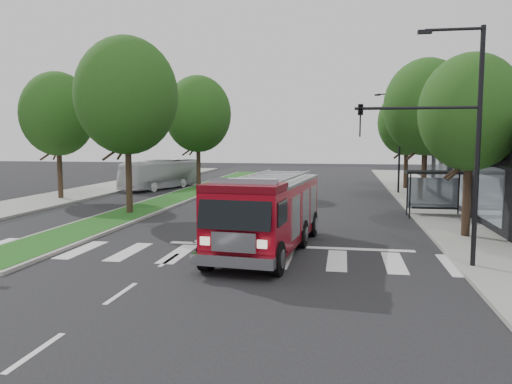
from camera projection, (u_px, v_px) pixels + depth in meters
ground at (200, 239)px, 21.99m from camera, size 140.00×140.00×0.00m
sidewalk_right at (451, 212)px, 29.63m from camera, size 5.00×80.00×0.15m
sidewalk_left at (38, 202)px, 34.28m from camera, size 5.00×80.00×0.15m
median at (192, 192)px, 40.65m from camera, size 3.00×50.00×0.15m
bus_shelter at (435, 181)px, 27.83m from camera, size 3.20×1.60×2.61m
tree_right_near at (470, 113)px, 21.39m from camera, size 4.40×4.40×8.05m
tree_right_mid at (426, 107)px, 33.04m from camera, size 5.60×5.60×9.72m
tree_right_far at (407, 122)px, 42.91m from camera, size 5.00×5.00×8.73m
tree_median_near at (127, 96)px, 28.19m from camera, size 5.80×5.80×10.16m
tree_median_far at (198, 114)px, 41.94m from camera, size 5.60×5.60×9.72m
tree_left_mid at (58, 114)px, 35.51m from camera, size 5.20×5.20×9.16m
streetlight_right_near at (450, 130)px, 16.42m from camera, size 4.08×0.22×8.00m
streetlight_right_far at (398, 138)px, 39.33m from camera, size 2.11×0.20×8.00m
fire_engine at (268, 213)px, 19.45m from camera, size 3.56×9.14×3.09m
city_bus at (162, 174)px, 44.09m from camera, size 4.68×9.54×2.59m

